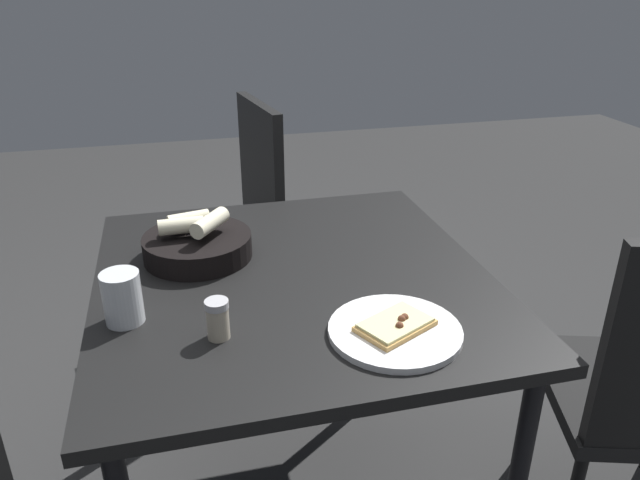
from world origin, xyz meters
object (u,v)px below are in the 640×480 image
at_px(pizza_plate, 395,330).
at_px(pepper_shaker, 218,321).
at_px(bread_basket, 197,244).
at_px(beer_glass, 123,300).
at_px(dining_table, 294,300).
at_px(chair_near, 234,216).

relative_size(pizza_plate, pepper_shaker, 3.23).
relative_size(bread_basket, beer_glass, 2.43).
distance_m(bread_basket, beer_glass, 0.31).
height_order(dining_table, chair_near, chair_near).
xyz_separation_m(dining_table, pizza_plate, (0.29, 0.15, 0.08)).
height_order(beer_glass, pepper_shaker, beer_glass).
height_order(bread_basket, chair_near, chair_near).
height_order(beer_glass, chair_near, chair_near).
bearing_deg(pepper_shaker, dining_table, 138.81).
xyz_separation_m(bread_basket, chair_near, (-0.72, 0.16, -0.23)).
distance_m(beer_glass, chair_near, 1.06).
distance_m(pepper_shaker, chair_near, 1.12).
distance_m(dining_table, pizza_plate, 0.34).
xyz_separation_m(dining_table, beer_glass, (0.12, -0.37, 0.12)).
bearing_deg(pepper_shaker, pizza_plate, 77.81).
height_order(dining_table, beer_glass, beer_glass).
bearing_deg(pizza_plate, chair_near, -170.46).
relative_size(beer_glass, pepper_shaker, 1.34).
height_order(pepper_shaker, chair_near, chair_near).
height_order(pizza_plate, bread_basket, bread_basket).
bearing_deg(pizza_plate, bread_basket, -141.19).
bearing_deg(beer_glass, pepper_shaker, 59.79).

